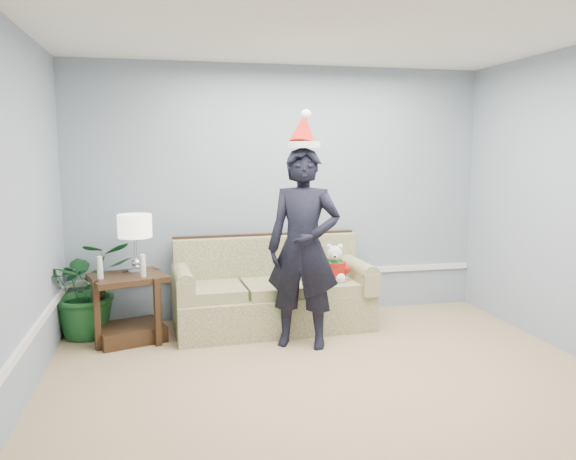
% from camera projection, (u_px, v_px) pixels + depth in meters
% --- Properties ---
extents(room_shell, '(4.54, 5.04, 2.74)m').
position_uv_depth(room_shell, '(360.00, 220.00, 3.65)').
color(room_shell, tan).
rests_on(room_shell, ground).
extents(wainscot_trim, '(4.49, 4.99, 0.06)m').
position_uv_depth(wainscot_trim, '(176.00, 314.00, 4.67)').
color(wainscot_trim, white).
rests_on(wainscot_trim, room_shell).
extents(sofa, '(2.01, 0.94, 0.92)m').
position_uv_depth(sofa, '(272.00, 295.00, 5.77)').
color(sofa, '#4B592A').
rests_on(sofa, room_shell).
extents(side_table, '(0.80, 0.73, 0.64)m').
position_uv_depth(side_table, '(129.00, 315.00, 5.34)').
color(side_table, '#3B2815').
rests_on(side_table, room_shell).
extents(table_lamp, '(0.32, 0.32, 0.57)m').
position_uv_depth(table_lamp, '(135.00, 228.00, 5.29)').
color(table_lamp, silver).
rests_on(table_lamp, side_table).
extents(candle_pair, '(0.43, 0.05, 0.21)m').
position_uv_depth(candle_pair, '(122.00, 267.00, 5.15)').
color(candle_pair, silver).
rests_on(candle_pair, side_table).
extents(houseplant, '(1.04, 0.96, 0.95)m').
position_uv_depth(houseplant, '(88.00, 288.00, 5.45)').
color(houseplant, '#195525').
rests_on(houseplant, room_shell).
extents(man, '(0.79, 0.67, 1.83)m').
position_uv_depth(man, '(304.00, 248.00, 5.12)').
color(man, black).
rests_on(man, room_shell).
extents(santa_hat, '(0.40, 0.42, 0.34)m').
position_uv_depth(santa_hat, '(304.00, 131.00, 4.98)').
color(santa_hat, white).
rests_on(santa_hat, man).
extents(teddy_bear, '(0.29, 0.30, 0.39)m').
position_uv_depth(teddy_bear, '(335.00, 267.00, 5.71)').
color(teddy_bear, white).
rests_on(teddy_bear, sofa).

